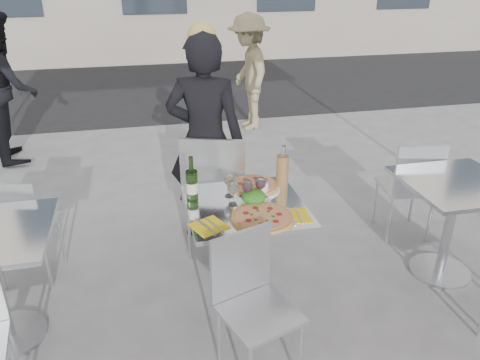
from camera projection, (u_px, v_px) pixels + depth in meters
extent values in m
plane|color=slate|center=(245.00, 301.00, 3.21)|extent=(80.00, 80.00, 0.00)
cube|color=black|center=(166.00, 84.00, 8.95)|extent=(24.00, 5.00, 0.00)
cylinder|color=#B7BABF|center=(245.00, 300.00, 3.20)|extent=(0.44, 0.44, 0.02)
cylinder|color=#B7BABF|center=(245.00, 256.00, 3.05)|extent=(0.07, 0.07, 0.72)
cube|color=silver|center=(245.00, 207.00, 2.90)|extent=(0.72, 0.72, 0.03)
cylinder|color=#B7BABF|center=(10.00, 335.00, 2.90)|extent=(0.44, 0.44, 0.02)
cylinder|color=#B7BABF|center=(439.00, 271.00, 3.50)|extent=(0.44, 0.44, 0.02)
cylinder|color=#B7BABF|center=(448.00, 230.00, 3.35)|extent=(0.07, 0.07, 0.72)
cube|color=silver|center=(458.00, 184.00, 3.20)|extent=(0.72, 0.72, 0.03)
cylinder|color=silver|center=(245.00, 209.00, 3.88)|extent=(0.03, 0.03, 0.49)
cylinder|color=silver|center=(199.00, 207.00, 3.92)|extent=(0.03, 0.03, 0.49)
cylinder|color=silver|center=(241.00, 234.00, 3.53)|extent=(0.03, 0.03, 0.49)
cylinder|color=silver|center=(189.00, 232.00, 3.56)|extent=(0.03, 0.03, 0.49)
cube|color=silver|center=(218.00, 191.00, 3.62)|extent=(0.58, 0.58, 0.03)
cube|color=silver|center=(213.00, 172.00, 3.30)|extent=(0.45, 0.17, 0.49)
cylinder|color=silver|center=(300.00, 351.00, 2.53)|extent=(0.02, 0.02, 0.40)
cylinder|color=silver|center=(219.00, 337.00, 2.62)|extent=(0.02, 0.02, 0.40)
cylinder|color=silver|center=(266.00, 316.00, 2.78)|extent=(0.02, 0.02, 0.40)
cube|color=silver|center=(260.00, 314.00, 2.49)|extent=(0.48, 0.48, 0.02)
cube|color=silver|center=(241.00, 263.00, 2.54)|extent=(0.36, 0.14, 0.40)
cylinder|color=silver|center=(62.00, 239.00, 3.55)|extent=(0.02, 0.02, 0.41)
cylinder|color=silver|center=(18.00, 240.00, 3.54)|extent=(0.02, 0.02, 0.41)
cylinder|color=silver|center=(47.00, 264.00, 3.25)|extent=(0.02, 0.02, 0.41)
cylinder|color=silver|center=(0.00, 265.00, 3.24)|extent=(0.02, 0.02, 0.41)
cube|color=silver|center=(26.00, 226.00, 3.30)|extent=(0.45, 0.45, 0.02)
cube|color=silver|center=(9.00, 212.00, 3.04)|extent=(0.38, 0.09, 0.41)
cylinder|color=silver|center=(13.00, 357.00, 2.47)|extent=(0.02, 0.02, 0.42)
cylinder|color=silver|center=(412.00, 200.00, 4.12)|extent=(0.02, 0.02, 0.42)
cylinder|color=silver|center=(375.00, 202.00, 4.09)|extent=(0.02, 0.02, 0.42)
cylinder|color=silver|center=(430.00, 219.00, 3.81)|extent=(0.02, 0.02, 0.42)
cylinder|color=silver|center=(390.00, 221.00, 3.79)|extent=(0.02, 0.02, 0.42)
cube|color=silver|center=(405.00, 187.00, 3.86)|extent=(0.44, 0.44, 0.02)
cube|color=silver|center=(420.00, 171.00, 3.59)|extent=(0.39, 0.08, 0.42)
imported|color=black|center=(205.00, 140.00, 3.67)|extent=(0.71, 0.58, 1.68)
imported|color=black|center=(5.00, 87.00, 5.26)|extent=(0.85, 0.97, 1.68)
imported|color=#968961|center=(249.00, 72.00, 6.30)|extent=(0.58, 1.00, 1.54)
cylinder|color=#D9A954|center=(262.00, 218.00, 2.72)|extent=(0.36, 0.36, 0.02)
cylinder|color=beige|center=(262.00, 216.00, 2.72)|extent=(0.32, 0.32, 0.00)
cylinder|color=white|center=(253.00, 187.00, 3.10)|extent=(0.36, 0.36, 0.01)
cylinder|color=#D9A954|center=(253.00, 185.00, 3.09)|extent=(0.32, 0.32, 0.02)
cylinder|color=beige|center=(253.00, 184.00, 3.09)|extent=(0.28, 0.28, 0.00)
cylinder|color=white|center=(253.00, 202.00, 2.91)|extent=(0.22, 0.22, 0.01)
ellipsoid|color=#1A6118|center=(254.00, 196.00, 2.89)|extent=(0.15, 0.15, 0.08)
sphere|color=#B21914|center=(259.00, 193.00, 2.91)|extent=(0.03, 0.03, 0.03)
cylinder|color=#294E1D|center=(192.00, 186.00, 2.90)|extent=(0.07, 0.07, 0.20)
cone|color=#294E1D|center=(191.00, 171.00, 2.86)|extent=(0.07, 0.07, 0.03)
cylinder|color=#294E1D|center=(191.00, 164.00, 2.84)|extent=(0.03, 0.03, 0.10)
cylinder|color=silver|center=(192.00, 187.00, 2.90)|extent=(0.07, 0.08, 0.07)
cylinder|color=tan|center=(282.00, 171.00, 3.08)|extent=(0.08, 0.08, 0.22)
cylinder|color=white|center=(283.00, 152.00, 3.02)|extent=(0.03, 0.03, 0.08)
cylinder|color=white|center=(263.00, 189.00, 2.99)|extent=(0.06, 0.06, 0.09)
cylinder|color=silver|center=(263.00, 181.00, 2.97)|extent=(0.06, 0.06, 0.02)
cylinder|color=white|center=(233.00, 204.00, 2.89)|extent=(0.06, 0.06, 0.00)
cylinder|color=white|center=(233.00, 198.00, 2.87)|extent=(0.01, 0.01, 0.09)
ellipsoid|color=white|center=(233.00, 188.00, 2.85)|extent=(0.07, 0.07, 0.08)
ellipsoid|color=#C8B98D|center=(233.00, 189.00, 2.85)|extent=(0.05, 0.05, 0.05)
cylinder|color=white|center=(229.00, 196.00, 3.00)|extent=(0.06, 0.06, 0.00)
cylinder|color=white|center=(229.00, 190.00, 2.98)|extent=(0.01, 0.01, 0.09)
ellipsoid|color=white|center=(229.00, 180.00, 2.95)|extent=(0.07, 0.07, 0.08)
ellipsoid|color=#C8B98D|center=(229.00, 181.00, 2.95)|extent=(0.05, 0.05, 0.05)
cylinder|color=white|center=(247.00, 202.00, 2.91)|extent=(0.06, 0.06, 0.00)
cylinder|color=white|center=(247.00, 196.00, 2.90)|extent=(0.01, 0.01, 0.09)
ellipsoid|color=white|center=(247.00, 186.00, 2.87)|extent=(0.07, 0.07, 0.08)
ellipsoid|color=#41091B|center=(247.00, 187.00, 2.87)|extent=(0.05, 0.05, 0.05)
cylinder|color=white|center=(260.00, 199.00, 2.95)|extent=(0.06, 0.06, 0.00)
cylinder|color=white|center=(260.00, 193.00, 2.94)|extent=(0.01, 0.01, 0.09)
ellipsoid|color=white|center=(261.00, 183.00, 2.91)|extent=(0.07, 0.07, 0.08)
ellipsoid|color=#41091B|center=(261.00, 184.00, 2.91)|extent=(0.05, 0.05, 0.05)
cube|color=yellow|center=(209.00, 226.00, 2.65)|extent=(0.24, 0.24, 0.00)
cube|color=#B7BABF|center=(205.00, 226.00, 2.64)|extent=(0.09, 0.19, 0.00)
cube|color=#B7BABF|center=(214.00, 225.00, 2.65)|extent=(0.08, 0.17, 0.00)
cube|color=yellow|center=(294.00, 216.00, 2.76)|extent=(0.19, 0.19, 0.00)
cube|color=#B7BABF|center=(291.00, 216.00, 2.75)|extent=(0.03, 0.20, 0.00)
cube|color=#B7BABF|center=(299.00, 215.00, 2.76)|extent=(0.02, 0.18, 0.00)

